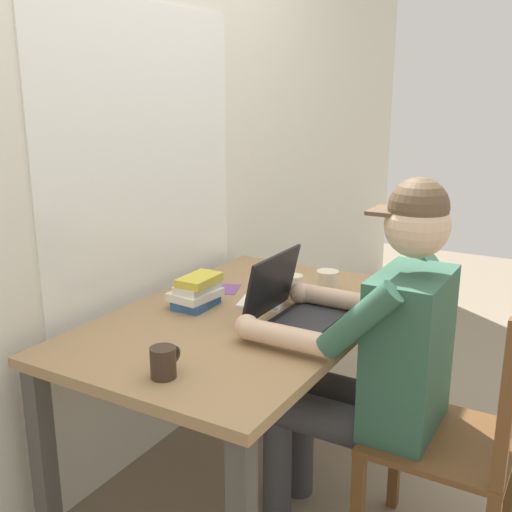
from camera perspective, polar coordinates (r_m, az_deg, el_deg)
ground_plane at (r=2.49m, az=-0.98°, el=-20.70°), size 8.00×8.00×0.00m
back_wall at (r=2.32m, az=-11.82°, el=10.78°), size 6.00×0.08×2.60m
desk at (r=2.19m, az=-1.05°, el=-7.55°), size 1.34×0.83×0.70m
seated_person at (r=1.96m, az=11.15°, el=-8.86°), size 0.50×0.60×1.23m
wooden_chair at (r=2.00m, az=18.70°, el=-16.03°), size 0.42×0.42×0.93m
laptop at (r=2.07m, az=3.52°, el=-4.82°), size 0.33×0.28×0.23m
computer_mouse at (r=2.29m, az=8.64°, el=-3.90°), size 0.06×0.10×0.03m
coffee_mug_white at (r=2.39m, az=6.78°, el=-2.39°), size 0.12×0.09×0.09m
coffee_mug_dark at (r=1.70m, az=-8.67°, el=-9.84°), size 0.11×0.07×0.09m
coffee_mug_spare at (r=2.31m, az=3.53°, el=-2.88°), size 0.11×0.08×0.09m
book_stack_main at (r=2.22m, az=-5.60°, el=-3.38°), size 0.19×0.15×0.12m
paper_pile_near_laptop at (r=2.29m, az=0.84°, el=-4.07°), size 0.26×0.22×0.01m
landscape_photo_print at (r=2.42m, az=-2.75°, el=-3.13°), size 0.15×0.13×0.00m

